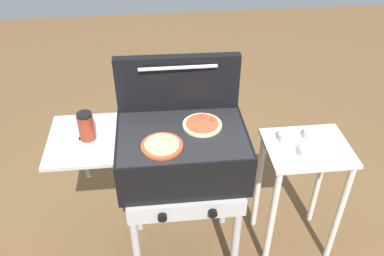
{
  "coord_description": "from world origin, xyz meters",
  "views": [
    {
      "loc": [
        -0.12,
        -1.57,
        2.08
      ],
      "look_at": [
        0.05,
        0.0,
        0.92
      ],
      "focal_mm": 37.82,
      "sensor_mm": 36.0,
      "label": 1
    }
  ],
  "objects": [
    {
      "name": "ground_plane",
      "position": [
        0.0,
        0.0,
        0.0
      ],
      "size": [
        8.0,
        8.0,
        0.0
      ],
      "primitive_type": "plane",
      "color": "brown"
    },
    {
      "name": "grill",
      "position": [
        -0.01,
        -0.0,
        0.76
      ],
      "size": [
        0.96,
        0.53,
        0.9
      ],
      "color": "black",
      "rests_on": "ground_plane"
    },
    {
      "name": "grill_lid_open",
      "position": [
        0.0,
        0.21,
        1.05
      ],
      "size": [
        0.63,
        0.09,
        0.3
      ],
      "color": "black",
      "rests_on": "grill"
    },
    {
      "name": "pizza_cheese",
      "position": [
        -0.1,
        -0.1,
        0.91
      ],
      "size": [
        0.2,
        0.2,
        0.04
      ],
      "color": "#C64723",
      "rests_on": "grill"
    },
    {
      "name": "pizza_pepperoni",
      "position": [
        0.11,
        0.04,
        0.91
      ],
      "size": [
        0.2,
        0.2,
        0.04
      ],
      "color": "beige",
      "rests_on": "grill"
    },
    {
      "name": "sauce_jar",
      "position": [
        -0.45,
        -0.0,
        0.97
      ],
      "size": [
        0.08,
        0.08,
        0.14
      ],
      "color": "maroon",
      "rests_on": "grill"
    },
    {
      "name": "prep_table",
      "position": [
        0.66,
        0.0,
        0.54
      ],
      "size": [
        0.44,
        0.36,
        0.75
      ],
      "color": "beige",
      "rests_on": "ground_plane"
    },
    {
      "name": "topping_bowl_near",
      "position": [
        0.64,
        -0.07,
        0.77
      ],
      "size": [
        0.11,
        0.11,
        0.04
      ],
      "color": "silver",
      "rests_on": "prep_table"
    },
    {
      "name": "topping_bowl_far",
      "position": [
        0.71,
        0.06,
        0.77
      ],
      "size": [
        0.11,
        0.11,
        0.04
      ],
      "color": "silver",
      "rests_on": "prep_table"
    },
    {
      "name": "topping_bowl_middle",
      "position": [
        0.57,
        0.06,
        0.77
      ],
      "size": [
        0.11,
        0.11,
        0.04
      ],
      "color": "silver",
      "rests_on": "prep_table"
    }
  ]
}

